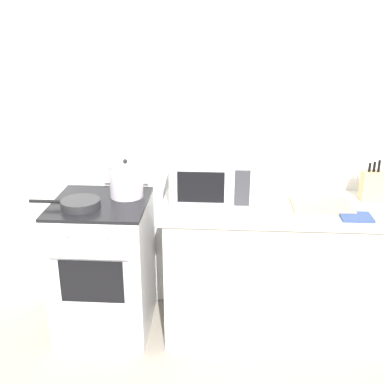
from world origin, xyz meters
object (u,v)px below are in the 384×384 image
stock_pot (126,180)px  stove (104,266)px  frying_pan (79,204)px  cutting_board (321,206)px  oven_mitt (356,217)px  microwave (212,178)px  knife_block (372,186)px

stock_pot → stove: bearing=-144.1°
frying_pan → cutting_board: 1.49m
frying_pan → cutting_board: size_ratio=1.22×
cutting_board → oven_mitt: (0.17, -0.16, -0.00)m
frying_pan → oven_mitt: (1.65, -0.06, -0.02)m
stock_pot → frying_pan: stock_pot is taller
frying_pan → microwave: microwave is taller
frying_pan → oven_mitt: 1.65m
stock_pot → microwave: size_ratio=0.61×
stove → knife_block: (1.72, 0.14, 0.56)m
frying_pan → knife_block: knife_block is taller
stove → oven_mitt: 1.63m
stock_pot → oven_mitt: 1.43m
stock_pot → frying_pan: 0.34m
oven_mitt → stock_pot: bearing=169.1°
frying_pan → microwave: (0.80, 0.18, 0.12)m
stove → frying_pan: (-0.10, -0.10, 0.48)m
stock_pot → frying_pan: bearing=-139.8°
frying_pan → stove: bearing=46.0°
microwave → frying_pan: bearing=-167.4°
cutting_board → frying_pan: bearing=-176.1°
knife_block → microwave: bearing=-176.5°
cutting_board → knife_block: (0.33, 0.14, 0.09)m
stove → frying_pan: 0.50m
microwave → cutting_board: microwave is taller
stock_pot → cutting_board: 1.24m
stove → oven_mitt: oven_mitt is taller
microwave → oven_mitt: 0.89m
microwave → stove: bearing=-173.6°
microwave → knife_block: (1.01, 0.06, -0.05)m
frying_pan → oven_mitt: bearing=-2.0°
stove → frying_pan: size_ratio=2.09×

